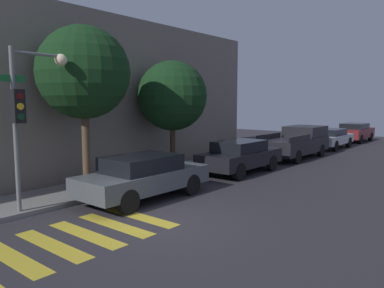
# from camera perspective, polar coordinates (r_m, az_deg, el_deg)

# --- Properties ---
(ground_plane) EXTENTS (60.00, 60.00, 0.00)m
(ground_plane) POSITION_cam_1_polar(r_m,az_deg,el_deg) (10.03, -5.10, -12.00)
(ground_plane) COLOR #2D2B30
(sidewalk) EXTENTS (26.00, 2.37, 0.14)m
(sidewalk) POSITION_cam_1_polar(r_m,az_deg,el_deg) (13.35, -18.74, -7.31)
(sidewalk) COLOR slate
(sidewalk) RESTS_ON ground
(crosswalk) EXTENTS (5.74, 2.60, 0.00)m
(crosswalk) POSITION_cam_1_polar(r_m,az_deg,el_deg) (9.16, -20.55, -14.21)
(crosswalk) COLOR gold
(crosswalk) RESTS_ON ground
(traffic_light_pole) EXTENTS (1.99, 0.56, 4.65)m
(traffic_light_pole) POSITION_cam_1_polar(r_m,az_deg,el_deg) (11.29, -23.68, 6.06)
(traffic_light_pole) COLOR slate
(traffic_light_pole) RESTS_ON ground
(sedan_near_corner) EXTENTS (4.55, 1.88, 1.45)m
(sedan_near_corner) POSITION_cam_1_polar(r_m,az_deg,el_deg) (12.27, -7.38, -4.84)
(sedan_near_corner) COLOR #4C5156
(sedan_near_corner) RESTS_ON ground
(sedan_middle) EXTENTS (4.47, 1.84, 1.45)m
(sedan_middle) POSITION_cam_1_polar(r_m,az_deg,el_deg) (16.74, 7.37, -1.77)
(sedan_middle) COLOR black
(sedan_middle) RESTS_ON ground
(pickup_truck) EXTENTS (5.31, 2.05, 1.74)m
(pickup_truck) POSITION_cam_1_polar(r_m,az_deg,el_deg) (21.95, 15.67, 0.30)
(pickup_truck) COLOR black
(pickup_truck) RESTS_ON ground
(sedan_far_end) EXTENTS (4.43, 1.82, 1.34)m
(sedan_far_end) POSITION_cam_1_polar(r_m,az_deg,el_deg) (26.96, 20.31, 0.91)
(sedan_far_end) COLOR silver
(sedan_far_end) RESTS_ON ground
(sedan_tail_of_row) EXTENTS (4.49, 1.88, 1.46)m
(sedan_tail_of_row) POSITION_cam_1_polar(r_m,az_deg,el_deg) (32.14, 23.54, 1.73)
(sedan_tail_of_row) COLOR maroon
(sedan_tail_of_row) RESTS_ON ground
(tree_near_corner) EXTENTS (3.21, 3.21, 5.78)m
(tree_near_corner) POSITION_cam_1_polar(r_m,az_deg,el_deg) (13.65, -16.19, 10.35)
(tree_near_corner) COLOR brown
(tree_near_corner) RESTS_ON ground
(tree_midblock) EXTENTS (3.07, 3.07, 4.96)m
(tree_midblock) POSITION_cam_1_polar(r_m,az_deg,el_deg) (16.60, -3.01, 7.32)
(tree_midblock) COLOR #42301E
(tree_midblock) RESTS_ON ground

